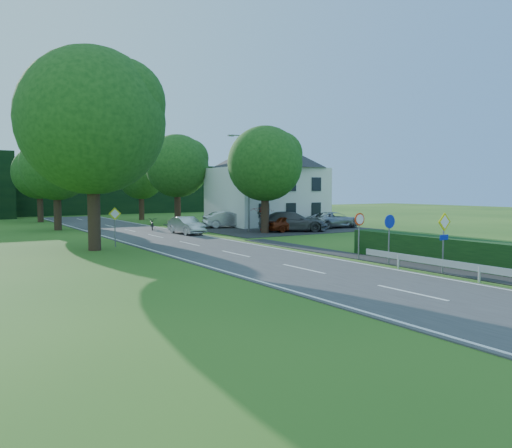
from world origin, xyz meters
TOP-DOWN VIEW (x-y plane):
  - road at (0.00, 20.00)m, footprint 7.00×80.00m
  - parking_pad at (12.00, 33.00)m, footprint 14.00×16.00m
  - line_edge_left at (-3.25, 20.00)m, footprint 0.12×80.00m
  - line_edge_right at (3.25, 20.00)m, footprint 0.12×80.00m
  - line_centre at (0.00, 20.00)m, footprint 0.12×80.00m
  - tree_main at (-6.00, 24.00)m, footprint 9.40×9.40m
  - tree_left_far at (-5.00, 40.00)m, footprint 7.00×7.00m
  - tree_right_far at (7.00, 42.00)m, footprint 7.40×7.40m
  - tree_left_back at (-4.50, 52.00)m, footprint 6.60×6.60m
  - tree_right_back at (6.00, 50.00)m, footprint 6.20×6.20m
  - tree_right_mid at (8.50, 28.00)m, footprint 7.00×7.00m
  - treeline_right at (8.00, 66.00)m, footprint 30.00×5.00m
  - house_white at (14.00, 36.00)m, footprint 10.60×8.40m
  - streetlight at (8.06, 30.00)m, footprint 2.03×0.18m
  - sign_priority_right at (4.30, 7.98)m, footprint 0.78×0.09m
  - sign_roundabout at (4.30, 10.98)m, footprint 0.64×0.08m
  - sign_speed_limit at (4.30, 12.97)m, footprint 0.64×0.11m
  - sign_priority_left at (-4.50, 24.98)m, footprint 0.78×0.09m
  - moving_car at (2.70, 30.35)m, footprint 1.60×4.14m
  - motorcycle at (1.80, 35.42)m, footprint 1.30×2.09m
  - parked_car_red at (10.71, 27.88)m, footprint 3.96×1.61m
  - parked_car_silver_a at (8.61, 34.28)m, footprint 4.75×2.51m
  - parked_car_grey at (11.14, 27.93)m, footprint 6.05×4.62m
  - parked_car_silver_b at (16.61, 28.95)m, footprint 5.17×2.39m
  - parasol at (9.10, 29.50)m, footprint 2.60×2.64m

SIDE VIEW (x-z plane):
  - road at x=0.00m, z-range 0.00..0.04m
  - parking_pad at x=12.00m, z-range 0.00..0.04m
  - line_edge_left at x=-3.25m, z-range 0.04..0.05m
  - line_edge_right at x=3.25m, z-range 0.04..0.05m
  - line_centre at x=0.00m, z-range 0.04..0.05m
  - motorcycle at x=1.80m, z-range 0.04..1.08m
  - moving_car at x=2.70m, z-range 0.04..1.38m
  - parked_car_red at x=10.71m, z-range 0.04..1.38m
  - parked_car_silver_b at x=16.61m, z-range 0.04..1.48m
  - parked_car_silver_a at x=8.61m, z-range 0.04..1.53m
  - parked_car_grey at x=11.14m, z-range 0.04..1.67m
  - parasol at x=9.10m, z-range 0.04..2.10m
  - sign_roundabout at x=4.30m, z-range 0.49..2.86m
  - sign_priority_left at x=-4.50m, z-range 0.50..2.94m
  - sign_speed_limit at x=4.30m, z-range 0.58..2.95m
  - sign_priority_right at x=4.30m, z-range 0.50..3.09m
  - treeline_right at x=8.00m, z-range 0.00..7.00m
  - tree_right_back at x=6.00m, z-range 0.00..7.56m
  - tree_left_back at x=-4.50m, z-range 0.00..8.07m
  - tree_left_far at x=-5.00m, z-range 0.00..8.58m
  - tree_right_mid at x=8.50m, z-range 0.00..8.58m
  - house_white at x=14.00m, z-range 0.11..8.71m
  - streetlight at x=8.06m, z-range 0.46..8.46m
  - tree_right_far at x=7.00m, z-range 0.00..9.09m
  - tree_main at x=-6.00m, z-range 0.00..11.64m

